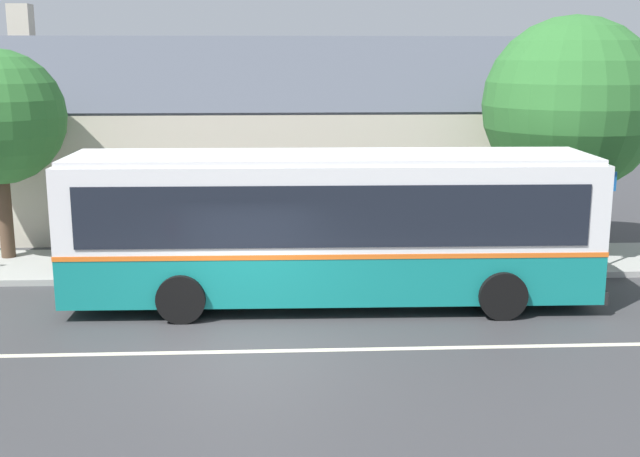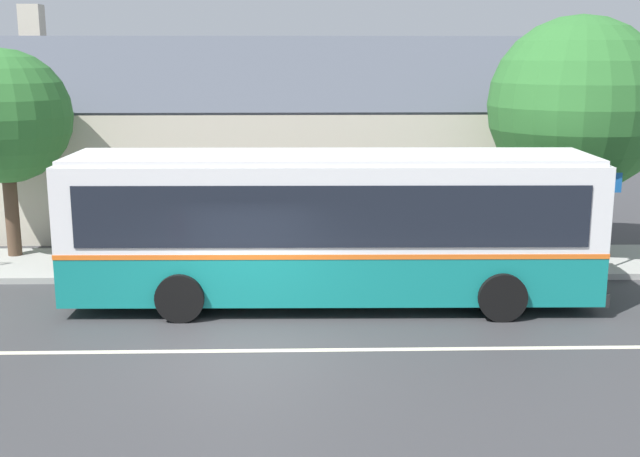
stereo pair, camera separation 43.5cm
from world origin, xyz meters
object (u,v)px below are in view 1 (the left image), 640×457
transit_bus (331,224)px  bus_stop_sign (607,208)px  street_tree_primary (571,105)px  bench_by_building (95,250)px

transit_bus → bus_stop_sign: transit_bus is taller
transit_bus → bus_stop_sign: 7.22m
transit_bus → street_tree_primary: 7.83m
street_tree_primary → bench_by_building: bearing=-175.4°
bench_by_building → bus_stop_sign: (12.61, -0.69, 1.07)m
bench_by_building → bus_stop_sign: size_ratio=0.75×
transit_bus → street_tree_primary: (6.47, 3.77, 2.27)m
bench_by_building → street_tree_primary: 12.69m
bus_stop_sign → bench_by_building: bearing=176.9°
transit_bus → bench_by_building: size_ratio=6.29×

